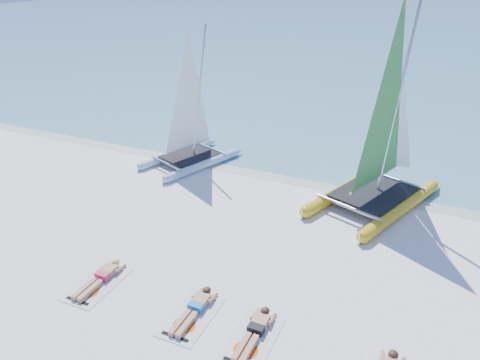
# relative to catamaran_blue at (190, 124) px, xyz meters

# --- Properties ---
(ground) EXTENTS (140.00, 140.00, 0.00)m
(ground) POSITION_rel_catamaran_blue_xyz_m (4.21, -5.12, -1.71)
(ground) COLOR white
(ground) RESTS_ON ground
(sea) EXTENTS (140.00, 115.00, 0.01)m
(sea) POSITION_rel_catamaran_blue_xyz_m (4.21, 57.88, -1.70)
(sea) COLOR #79CAC5
(sea) RESTS_ON ground
(wet_sand_strip) EXTENTS (140.00, 1.40, 0.01)m
(wet_sand_strip) POSITION_rel_catamaran_blue_xyz_m (4.21, 0.38, -1.70)
(wet_sand_strip) COLOR beige
(wet_sand_strip) RESTS_ON ground
(catamaran_blue) EXTENTS (3.34, 4.62, 5.72)m
(catamaran_blue) POSITION_rel_catamaran_blue_xyz_m (0.00, 0.00, 0.00)
(catamaran_blue) COLOR #BFE6FC
(catamaran_blue) RESTS_ON ground
(catamaran_yellow) EXTENTS (4.29, 5.96, 7.38)m
(catamaran_yellow) POSITION_rel_catamaran_blue_xyz_m (7.77, -0.04, 0.62)
(catamaran_yellow) COLOR yellow
(catamaran_yellow) RESTS_ON ground
(towel_a) EXTENTS (1.00, 1.85, 0.02)m
(towel_a) POSITION_rel_catamaran_blue_xyz_m (1.74, -8.10, -1.70)
(towel_a) COLOR white
(towel_a) RESTS_ON ground
(sunbather_a) EXTENTS (0.37, 1.73, 0.26)m
(sunbather_a) POSITION_rel_catamaran_blue_xyz_m (1.74, -7.91, -1.59)
(sunbather_a) COLOR tan
(sunbather_a) RESTS_ON towel_a
(towel_b) EXTENTS (1.00, 1.85, 0.02)m
(towel_b) POSITION_rel_catamaran_blue_xyz_m (4.63, -8.15, -1.70)
(towel_b) COLOR white
(towel_b) RESTS_ON ground
(sunbather_b) EXTENTS (0.37, 1.73, 0.26)m
(sunbather_b) POSITION_rel_catamaran_blue_xyz_m (4.63, -7.95, -1.59)
(sunbather_b) COLOR tan
(sunbather_b) RESTS_ON towel_b
(towel_c) EXTENTS (1.00, 1.85, 0.02)m
(towel_c) POSITION_rel_catamaran_blue_xyz_m (6.26, -8.24, -1.70)
(towel_c) COLOR white
(towel_c) RESTS_ON ground
(sunbather_c) EXTENTS (0.37, 1.73, 0.26)m
(sunbather_c) POSITION_rel_catamaran_blue_xyz_m (6.26, -8.05, -1.59)
(sunbather_c) COLOR tan
(sunbather_c) RESTS_ON towel_c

